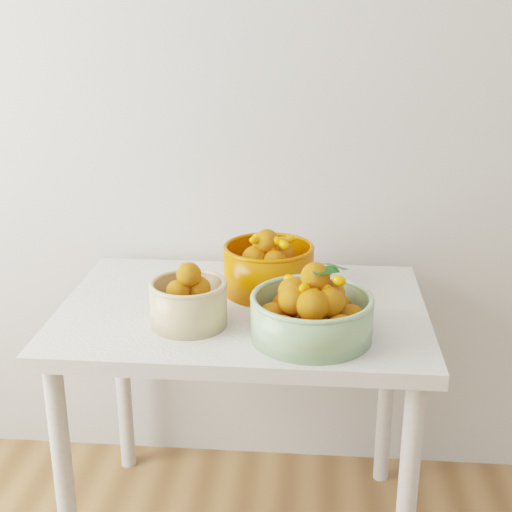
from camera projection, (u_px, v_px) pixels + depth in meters
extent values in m
cube|color=beige|center=(321.00, 69.00, 2.12)|extent=(4.00, 0.04, 2.70)
cube|color=silver|center=(243.00, 312.00, 1.96)|extent=(1.00, 0.70, 0.04)
cylinder|color=silver|center=(64.00, 484.00, 1.85)|extent=(0.05, 0.05, 0.71)
cylinder|color=silver|center=(407.00, 503.00, 1.78)|extent=(0.05, 0.05, 0.71)
cylinder|color=silver|center=(123.00, 375.00, 2.40)|extent=(0.05, 0.05, 0.71)
cylinder|color=silver|center=(387.00, 386.00, 2.33)|extent=(0.05, 0.05, 0.71)
cylinder|color=tan|center=(189.00, 304.00, 1.83)|extent=(0.24, 0.24, 0.11)
torus|color=tan|center=(188.00, 284.00, 1.81)|extent=(0.24, 0.24, 0.01)
sphere|color=#D1660C|center=(208.00, 309.00, 1.83)|extent=(0.07, 0.07, 0.07)
sphere|color=#D05800|center=(192.00, 301.00, 1.88)|extent=(0.06, 0.06, 0.06)
sphere|color=#D05800|center=(170.00, 307.00, 1.84)|extent=(0.07, 0.07, 0.07)
sphere|color=#D05800|center=(185.00, 316.00, 1.78)|extent=(0.06, 0.06, 0.06)
sphere|color=#D05800|center=(189.00, 308.00, 1.83)|extent=(0.06, 0.06, 0.06)
sphere|color=#D05800|center=(198.00, 288.00, 1.82)|extent=(0.06, 0.06, 0.06)
sphere|color=#D05800|center=(178.00, 292.00, 1.80)|extent=(0.06, 0.06, 0.06)
sphere|color=#D05800|center=(189.00, 274.00, 1.80)|extent=(0.06, 0.06, 0.06)
ellipsoid|color=orange|center=(185.00, 283.00, 1.80)|extent=(0.04, 0.04, 0.03)
ellipsoid|color=orange|center=(184.00, 267.00, 1.82)|extent=(0.04, 0.04, 0.03)
ellipsoid|color=orange|center=(193.00, 281.00, 1.82)|extent=(0.04, 0.04, 0.02)
cylinder|color=#84AD79|center=(312.00, 318.00, 1.76)|extent=(0.38, 0.38, 0.11)
torus|color=#84AD79|center=(312.00, 298.00, 1.74)|extent=(0.38, 0.38, 0.01)
sphere|color=#D05800|center=(351.00, 319.00, 1.75)|extent=(0.08, 0.08, 0.08)
sphere|color=#D05800|center=(337.00, 308.00, 1.82)|extent=(0.07, 0.07, 0.07)
sphere|color=#D05800|center=(312.00, 303.00, 1.85)|extent=(0.07, 0.07, 0.07)
sphere|color=#D05800|center=(285.00, 307.00, 1.83)|extent=(0.07, 0.07, 0.07)
sphere|color=#D05800|center=(273.00, 317.00, 1.76)|extent=(0.07, 0.07, 0.07)
sphere|color=#D05800|center=(283.00, 330.00, 1.70)|extent=(0.07, 0.07, 0.07)
sphere|color=#D05800|center=(311.00, 336.00, 1.67)|extent=(0.07, 0.07, 0.07)
sphere|color=#D05800|center=(341.00, 331.00, 1.69)|extent=(0.08, 0.08, 0.08)
sphere|color=#D05800|center=(312.00, 319.00, 1.76)|extent=(0.07, 0.07, 0.07)
sphere|color=#D05800|center=(331.00, 293.00, 1.76)|extent=(0.07, 0.07, 0.07)
sphere|color=#D05800|center=(314.00, 288.00, 1.79)|extent=(0.08, 0.08, 0.08)
sphere|color=#D05800|center=(293.00, 292.00, 1.76)|extent=(0.08, 0.08, 0.08)
sphere|color=#D05800|center=(293.00, 300.00, 1.72)|extent=(0.07, 0.07, 0.07)
sphere|color=#D05800|center=(313.00, 305.00, 1.69)|extent=(0.08, 0.08, 0.08)
sphere|color=#D05800|center=(330.00, 302.00, 1.71)|extent=(0.07, 0.07, 0.07)
sphere|color=#D05800|center=(315.00, 277.00, 1.73)|extent=(0.07, 0.07, 0.07)
ellipsoid|color=orange|center=(320.00, 280.00, 1.79)|extent=(0.04, 0.04, 0.03)
ellipsoid|color=orange|center=(319.00, 281.00, 1.77)|extent=(0.04, 0.04, 0.03)
ellipsoid|color=orange|center=(309.00, 284.00, 1.73)|extent=(0.05, 0.04, 0.03)
ellipsoid|color=orange|center=(315.00, 274.00, 1.73)|extent=(0.04, 0.05, 0.03)
ellipsoid|color=orange|center=(328.00, 271.00, 1.74)|extent=(0.05, 0.04, 0.03)
ellipsoid|color=orange|center=(315.00, 281.00, 1.72)|extent=(0.04, 0.03, 0.03)
ellipsoid|color=orange|center=(311.00, 290.00, 1.73)|extent=(0.04, 0.03, 0.04)
ellipsoid|color=orange|center=(305.00, 288.00, 1.69)|extent=(0.04, 0.04, 0.03)
ellipsoid|color=orange|center=(321.00, 287.00, 1.74)|extent=(0.04, 0.04, 0.03)
ellipsoid|color=orange|center=(307.00, 292.00, 1.70)|extent=(0.04, 0.04, 0.03)
ellipsoid|color=orange|center=(290.00, 280.00, 1.76)|extent=(0.05, 0.04, 0.03)
ellipsoid|color=orange|center=(313.00, 290.00, 1.74)|extent=(0.04, 0.05, 0.04)
ellipsoid|color=orange|center=(315.00, 292.00, 1.70)|extent=(0.03, 0.04, 0.03)
ellipsoid|color=orange|center=(325.00, 288.00, 1.71)|extent=(0.05, 0.03, 0.04)
ellipsoid|color=orange|center=(339.00, 281.00, 1.69)|extent=(0.05, 0.04, 0.03)
cylinder|color=#BF4700|center=(268.00, 269.00, 2.04)|extent=(0.33, 0.33, 0.13)
torus|color=#BF4700|center=(269.00, 247.00, 2.01)|extent=(0.33, 0.33, 0.01)
sphere|color=#D1660C|center=(295.00, 276.00, 2.04)|extent=(0.07, 0.07, 0.07)
sphere|color=#D05800|center=(283.00, 268.00, 2.10)|extent=(0.07, 0.07, 0.07)
sphere|color=#D05800|center=(257.00, 267.00, 2.11)|extent=(0.07, 0.07, 0.07)
sphere|color=#D05800|center=(242.00, 275.00, 2.04)|extent=(0.07, 0.07, 0.07)
sphere|color=#D05800|center=(253.00, 284.00, 1.98)|extent=(0.08, 0.08, 0.08)
sphere|color=#D05800|center=(281.00, 285.00, 1.98)|extent=(0.08, 0.08, 0.08)
sphere|color=#D05800|center=(268.00, 276.00, 2.04)|extent=(0.07, 0.07, 0.07)
sphere|color=#D05800|center=(282.00, 255.00, 2.04)|extent=(0.07, 0.07, 0.07)
sphere|color=#D05800|center=(262.00, 253.00, 2.06)|extent=(0.07, 0.07, 0.07)
sphere|color=#D05800|center=(255.00, 259.00, 2.01)|extent=(0.07, 0.07, 0.07)
sphere|color=#D05800|center=(275.00, 262.00, 1.99)|extent=(0.07, 0.07, 0.07)
sphere|color=#D05800|center=(267.00, 241.00, 2.01)|extent=(0.07, 0.07, 0.07)
ellipsoid|color=orange|center=(271.00, 249.00, 2.00)|extent=(0.04, 0.04, 0.04)
ellipsoid|color=orange|center=(264.00, 242.00, 2.02)|extent=(0.04, 0.04, 0.03)
ellipsoid|color=orange|center=(268.00, 238.00, 2.04)|extent=(0.03, 0.04, 0.03)
ellipsoid|color=orange|center=(282.00, 241.00, 2.02)|extent=(0.05, 0.04, 0.04)
ellipsoid|color=orange|center=(258.00, 238.00, 2.01)|extent=(0.04, 0.04, 0.03)
ellipsoid|color=orange|center=(269.00, 245.00, 2.00)|extent=(0.04, 0.04, 0.03)
ellipsoid|color=orange|center=(271.00, 241.00, 2.02)|extent=(0.04, 0.05, 0.04)
ellipsoid|color=orange|center=(290.00, 240.00, 2.02)|extent=(0.04, 0.04, 0.04)
ellipsoid|color=orange|center=(255.00, 240.00, 1.98)|extent=(0.04, 0.04, 0.03)
ellipsoid|color=orange|center=(274.00, 246.00, 2.00)|extent=(0.05, 0.04, 0.04)
ellipsoid|color=orange|center=(276.00, 241.00, 1.99)|extent=(0.04, 0.05, 0.04)
ellipsoid|color=orange|center=(284.00, 245.00, 1.97)|extent=(0.05, 0.04, 0.03)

